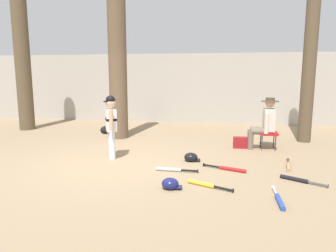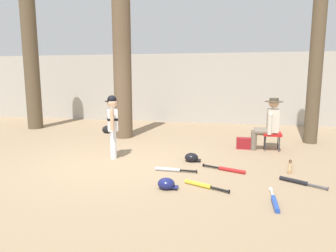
# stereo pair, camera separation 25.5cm
# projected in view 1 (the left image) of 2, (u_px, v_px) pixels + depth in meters

# --- Properties ---
(ground_plane) EXTENTS (60.00, 60.00, 0.00)m
(ground_plane) POSITION_uv_depth(u_px,v_px,m) (115.00, 164.00, 5.93)
(ground_plane) COLOR #937A5B
(concrete_back_wall) EXTENTS (18.00, 0.36, 2.48)m
(concrete_back_wall) POSITION_uv_depth(u_px,v_px,m) (166.00, 88.00, 11.33)
(concrete_back_wall) COLOR #ADA89E
(concrete_back_wall) RESTS_ON ground
(tree_near_player) EXTENTS (0.72, 0.72, 5.11)m
(tree_near_player) POSITION_uv_depth(u_px,v_px,m) (117.00, 57.00, 8.12)
(tree_near_player) COLOR brown
(tree_near_player) RESTS_ON ground
(tree_behind_spectator) EXTENTS (0.46, 0.46, 5.52)m
(tree_behind_spectator) POSITION_uv_depth(u_px,v_px,m) (311.00, 42.00, 7.56)
(tree_behind_spectator) COLOR brown
(tree_behind_spectator) RESTS_ON ground
(young_ballplayer) EXTENTS (0.47, 0.55, 1.31)m
(young_ballplayer) POSITION_uv_depth(u_px,v_px,m) (111.00, 123.00, 6.25)
(young_ballplayer) COLOR white
(young_ballplayer) RESTS_ON ground
(folding_stool) EXTENTS (0.41, 0.41, 0.41)m
(folding_stool) POSITION_uv_depth(u_px,v_px,m) (268.00, 134.00, 7.10)
(folding_stool) COLOR red
(folding_stool) RESTS_ON ground
(seated_spectator) EXTENTS (0.67, 0.53, 1.20)m
(seated_spectator) POSITION_uv_depth(u_px,v_px,m) (265.00, 122.00, 7.07)
(seated_spectator) COLOR #6B6051
(seated_spectator) RESTS_ON ground
(handbag_beside_stool) EXTENTS (0.34, 0.19, 0.26)m
(handbag_beside_stool) POSITION_uv_depth(u_px,v_px,m) (241.00, 143.00, 7.24)
(handbag_beside_stool) COLOR maroon
(handbag_beside_stool) RESTS_ON ground
(tree_far_left) EXTENTS (0.61, 0.61, 4.78)m
(tree_far_left) POSITION_uv_depth(u_px,v_px,m) (23.00, 62.00, 9.46)
(tree_far_left) COLOR brown
(tree_far_left) RESTS_ON ground
(bat_wood_tan) EXTENTS (0.20, 0.77, 0.07)m
(bat_wood_tan) POSITION_uv_depth(u_px,v_px,m) (288.00, 166.00, 5.69)
(bat_wood_tan) COLOR tan
(bat_wood_tan) RESTS_ON ground
(bat_red_barrel) EXTENTS (0.79, 0.36, 0.07)m
(bat_red_barrel) POSITION_uv_depth(u_px,v_px,m) (229.00, 169.00, 5.53)
(bat_red_barrel) COLOR red
(bat_red_barrel) RESTS_ON ground
(bat_yellow_trainer) EXTENTS (0.72, 0.37, 0.07)m
(bat_yellow_trainer) POSITION_uv_depth(u_px,v_px,m) (205.00, 184.00, 4.73)
(bat_yellow_trainer) COLOR yellow
(bat_yellow_trainer) RESTS_ON ground
(bat_black_composite) EXTENTS (0.66, 0.43, 0.07)m
(bat_black_composite) POSITION_uv_depth(u_px,v_px,m) (298.00, 180.00, 4.95)
(bat_black_composite) COLOR black
(bat_black_composite) RESTS_ON ground
(bat_aluminum_silver) EXTENTS (0.76, 0.08, 0.07)m
(bat_aluminum_silver) POSITION_uv_depth(u_px,v_px,m) (172.00, 170.00, 5.48)
(bat_aluminum_silver) COLOR #B7BCC6
(bat_aluminum_silver) RESTS_ON ground
(bat_blue_youth) EXTENTS (0.07, 0.78, 0.07)m
(bat_blue_youth) POSITION_uv_depth(u_px,v_px,m) (279.00, 200.00, 4.14)
(bat_blue_youth) COLOR #2347AD
(bat_blue_youth) RESTS_ON ground
(batting_helmet_navy) EXTENTS (0.31, 0.24, 0.18)m
(batting_helmet_navy) POSITION_uv_depth(u_px,v_px,m) (170.00, 184.00, 4.63)
(batting_helmet_navy) COLOR navy
(batting_helmet_navy) RESTS_ON ground
(batting_helmet_black) EXTENTS (0.32, 0.25, 0.19)m
(batting_helmet_black) POSITION_uv_depth(u_px,v_px,m) (191.00, 157.00, 6.13)
(batting_helmet_black) COLOR black
(batting_helmet_black) RESTS_ON ground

